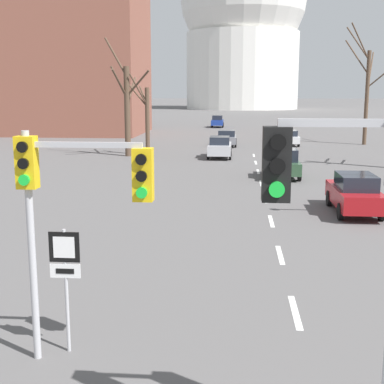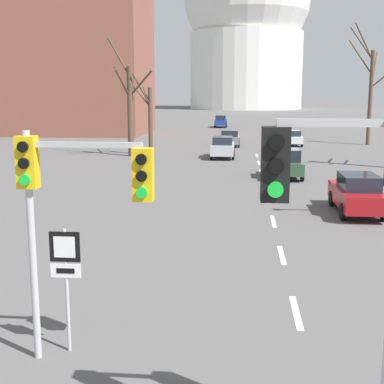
{
  "view_description": "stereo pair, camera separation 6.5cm",
  "coord_description": "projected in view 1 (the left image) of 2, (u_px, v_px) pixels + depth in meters",
  "views": [
    {
      "loc": [
        -1.45,
        -3.36,
        5.12
      ],
      "look_at": [
        -2.2,
        5.75,
        3.39
      ],
      "focal_mm": 50.0,
      "sensor_mm": 36.0,
      "label": 1
    },
    {
      "loc": [
        -1.39,
        -3.35,
        5.12
      ],
      "look_at": [
        -2.2,
        5.75,
        3.39
      ],
      "focal_mm": 50.0,
      "sensor_mm": 36.0,
      "label": 2
    }
  ],
  "objects": [
    {
      "name": "lane_stripe_4",
      "position": [
        265.0,
        199.0,
        25.81
      ],
      "size": [
        0.16,
        2.0,
        0.01
      ],
      "primitive_type": "cube",
      "color": "silver",
      "rests_on": "ground_plane"
    },
    {
      "name": "sedan_distant_centre",
      "position": [
        217.0,
        121.0,
        77.29
      ],
      "size": [
        1.78,
        4.02,
        1.74
      ],
      "color": "navy",
      "rests_on": "ground_plane"
    },
    {
      "name": "sedan_near_left",
      "position": [
        227.0,
        138.0,
        50.82
      ],
      "size": [
        1.89,
        4.37,
        1.52
      ],
      "color": "slate",
      "rests_on": "ground_plane"
    },
    {
      "name": "sedan_far_right",
      "position": [
        288.0,
        138.0,
        51.27
      ],
      "size": [
        1.92,
        3.98,
        1.47
      ],
      "color": "silver",
      "rests_on": "ground_plane"
    },
    {
      "name": "bare_tree_left_near",
      "position": [
        146.0,
        118.0,
        43.04
      ],
      "size": [
        1.86,
        2.16,
        6.52
      ],
      "color": "brown",
      "rests_on": "ground_plane"
    },
    {
      "name": "lane_stripe_1",
      "position": [
        295.0,
        312.0,
        12.59
      ],
      "size": [
        0.16,
        2.0,
        0.01
      ],
      "primitive_type": "cube",
      "color": "silver",
      "rests_on": "ground_plane"
    },
    {
      "name": "sedan_near_right",
      "position": [
        220.0,
        147.0,
        41.7
      ],
      "size": [
        1.84,
        4.2,
        1.68
      ],
      "color": "#B7B7BC",
      "rests_on": "ground_plane"
    },
    {
      "name": "bare_tree_left_far",
      "position": [
        127.0,
        105.0,
        42.23
      ],
      "size": [
        3.78,
        4.74,
        9.29
      ],
      "color": "brown",
      "rests_on": "ground_plane"
    },
    {
      "name": "route_sign_post",
      "position": [
        65.0,
        269.0,
        10.38
      ],
      "size": [
        0.6,
        0.08,
        2.52
      ],
      "color": "#B2B2B7",
      "rests_on": "ground_plane"
    },
    {
      "name": "lane_stripe_5",
      "position": [
        261.0,
        183.0,
        30.22
      ],
      "size": [
        0.16,
        2.0,
        0.01
      ],
      "primitive_type": "cube",
      "color": "silver",
      "rests_on": "ground_plane"
    },
    {
      "name": "bare_tree_right_far",
      "position": [
        366.0,
        90.0,
        51.34
      ],
      "size": [
        4.47,
        4.52,
        11.35
      ],
      "color": "brown",
      "rests_on": "ground_plane"
    },
    {
      "name": "lane_stripe_3",
      "position": [
        271.0,
        221.0,
        21.41
      ],
      "size": [
        0.16,
        2.0,
        0.01
      ],
      "primitive_type": "cube",
      "color": "silver",
      "rests_on": "ground_plane"
    },
    {
      "name": "apartment_block_left",
      "position": [
        68.0,
        26.0,
        64.37
      ],
      "size": [
        18.0,
        14.0,
        25.84
      ],
      "primitive_type": "cube",
      "color": "brown",
      "rests_on": "ground_plane"
    },
    {
      "name": "sedan_mid_centre",
      "position": [
        283.0,
        163.0,
        32.04
      ],
      "size": [
        1.97,
        3.85,
        1.76
      ],
      "color": "#2D4C33",
      "rests_on": "ground_plane"
    },
    {
      "name": "sedan_far_left",
      "position": [
        355.0,
        193.0,
        22.69
      ],
      "size": [
        1.8,
        4.39,
        1.71
      ],
      "color": "maroon",
      "rests_on": "ground_plane"
    },
    {
      "name": "traffic_signal_near_left",
      "position": [
        69.0,
        190.0,
        9.75
      ],
      "size": [
        2.5,
        0.34,
        4.43
      ],
      "color": "#B2B2B7",
      "rests_on": "ground_plane"
    },
    {
      "name": "traffic_signal_centre_tall",
      "position": [
        357.0,
        199.0,
        6.82
      ],
      "size": [
        1.93,
        0.34,
        4.98
      ],
      "color": "#B2B2B7",
      "rests_on": "ground_plane"
    },
    {
      "name": "lane_stripe_2",
      "position": [
        280.0,
        255.0,
        17.0
      ],
      "size": [
        0.16,
        2.0,
        0.01
      ],
      "primitive_type": "cube",
      "color": "silver",
      "rests_on": "ground_plane"
    },
    {
      "name": "lane_stripe_8",
      "position": [
        254.0,
        155.0,
        43.44
      ],
      "size": [
        0.16,
        2.0,
        0.01
      ],
      "primitive_type": "cube",
      "color": "silver",
      "rests_on": "ground_plane"
    },
    {
      "name": "lane_stripe_6",
      "position": [
        258.0,
        172.0,
        34.63
      ],
      "size": [
        0.16,
        2.0,
        0.01
      ],
      "primitive_type": "cube",
      "color": "silver",
      "rests_on": "ground_plane"
    },
    {
      "name": "capitol_dome",
      "position": [
        243.0,
        21.0,
        156.19
      ],
      "size": [
        36.8,
        36.8,
        51.98
      ],
      "color": "silver",
      "rests_on": "ground_plane"
    },
    {
      "name": "lane_stripe_7",
      "position": [
        256.0,
        163.0,
        39.03
      ],
      "size": [
        0.16,
        2.0,
        0.01
      ],
      "primitive_type": "cube",
      "color": "silver",
      "rests_on": "ground_plane"
    }
  ]
}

